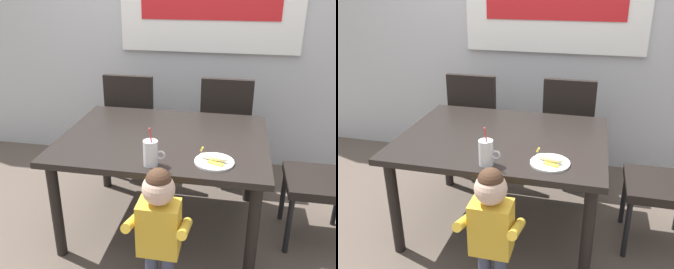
% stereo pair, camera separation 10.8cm
% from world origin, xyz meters
% --- Properties ---
extents(ground_plane, '(24.00, 24.00, 0.00)m').
position_xyz_m(ground_plane, '(0.00, 0.00, 0.00)').
color(ground_plane, brown).
extents(back_wall, '(6.40, 0.17, 2.90)m').
position_xyz_m(back_wall, '(0.00, 1.20, 1.45)').
color(back_wall, silver).
rests_on(back_wall, ground).
extents(dining_table, '(1.37, 1.06, 0.71)m').
position_xyz_m(dining_table, '(0.00, 0.00, 0.63)').
color(dining_table, black).
rests_on(dining_table, ground).
extents(dining_chair_left, '(0.44, 0.45, 0.96)m').
position_xyz_m(dining_chair_left, '(-0.43, 0.73, 0.54)').
color(dining_chair_left, black).
rests_on(dining_chair_left, ground).
extents(dining_chair_right, '(0.44, 0.44, 0.96)m').
position_xyz_m(dining_chair_right, '(0.38, 0.77, 0.54)').
color(dining_chair_right, black).
rests_on(dining_chair_right, ground).
extents(dining_chair_far, '(0.44, 0.44, 0.96)m').
position_xyz_m(dining_chair_far, '(1.13, 0.04, 0.54)').
color(dining_chair_far, black).
rests_on(dining_chair_far, ground).
extents(toddler_standing, '(0.33, 0.24, 0.84)m').
position_xyz_m(toddler_standing, '(0.11, -0.69, 0.53)').
color(toddler_standing, '#3F4760').
rests_on(toddler_standing, ground).
extents(milk_cup, '(0.13, 0.09, 0.25)m').
position_xyz_m(milk_cup, '(0.01, -0.42, 0.78)').
color(milk_cup, silver).
rests_on(milk_cup, dining_table).
extents(snack_plate, '(0.23, 0.23, 0.01)m').
position_xyz_m(snack_plate, '(0.36, -0.33, 0.72)').
color(snack_plate, white).
rests_on(snack_plate, dining_table).
extents(peeled_banana, '(0.17, 0.13, 0.07)m').
position_xyz_m(peeled_banana, '(0.36, -0.32, 0.74)').
color(peeled_banana, '#F4EAC6').
rests_on(peeled_banana, snack_plate).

